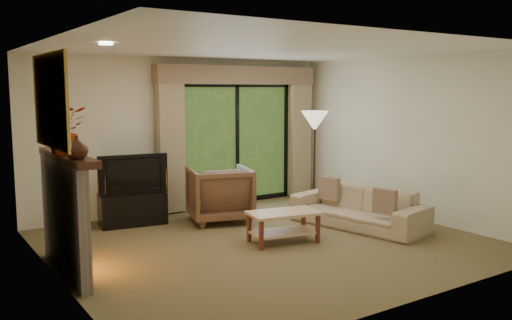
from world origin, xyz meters
TOP-DOWN VIEW (x-y plane):
  - floor at (0.00, 0.00)m, footprint 5.50×5.50m
  - ceiling at (0.00, 0.00)m, footprint 5.50×5.50m
  - wall_back at (0.00, 2.50)m, footprint 5.00×0.00m
  - wall_front at (0.00, -2.50)m, footprint 5.00×0.00m
  - wall_left at (-2.75, 0.00)m, footprint 0.00×5.00m
  - wall_right at (2.75, 0.00)m, footprint 0.00×5.00m
  - fireplace at (-2.63, 0.20)m, footprint 0.24×1.70m
  - mirror at (-2.71, 0.20)m, footprint 0.07×1.45m
  - sliding_door at (1.00, 2.45)m, footprint 2.26×0.10m
  - curtain_left at (-0.35, 2.34)m, footprint 0.45×0.18m
  - curtain_right at (2.35, 2.34)m, footprint 0.45×0.18m
  - cornice at (1.00, 2.36)m, footprint 3.20×0.24m
  - media_console at (-1.19, 1.95)m, footprint 1.05×0.58m
  - tv at (-1.19, 1.95)m, footprint 1.06×0.29m
  - armchair at (0.04, 1.41)m, footprint 1.16×1.18m
  - sofa at (1.61, -0.07)m, footprint 1.22×2.18m
  - pillow_near at (1.54, -0.67)m, footprint 0.17×0.36m
  - pillow_far at (1.54, 0.52)m, footprint 0.17×0.38m
  - coffee_table at (0.17, -0.12)m, footprint 1.03×0.69m
  - floor_lamp at (1.71, 1.10)m, footprint 0.48×0.48m
  - vase at (-2.61, -0.35)m, footprint 0.30×0.30m
  - branches at (-2.61, 0.15)m, footprint 0.53×0.47m

SIDE VIEW (x-z plane):
  - floor at x=0.00m, z-range 0.00..0.00m
  - coffee_table at x=0.17m, z-range 0.00..0.43m
  - media_console at x=-1.19m, z-range 0.00..0.50m
  - sofa at x=1.61m, z-range 0.00..0.60m
  - armchair at x=0.04m, z-range 0.00..0.87m
  - pillow_near at x=1.54m, z-range 0.33..0.68m
  - pillow_far at x=1.54m, z-range 0.32..0.69m
  - fireplace at x=-2.63m, z-range 0.00..1.37m
  - tv at x=-1.19m, z-range 0.50..1.10m
  - floor_lamp at x=1.71m, z-range 0.00..1.71m
  - sliding_door at x=1.00m, z-range 0.02..2.18m
  - curtain_left at x=-0.35m, z-range 0.02..2.38m
  - curtain_right at x=2.35m, z-range 0.02..2.38m
  - wall_back at x=0.00m, z-range -1.20..3.80m
  - wall_front at x=0.00m, z-range -1.20..3.80m
  - wall_left at x=-2.75m, z-range -1.20..3.80m
  - wall_right at x=2.75m, z-range -1.20..3.80m
  - vase at x=-2.61m, z-range 1.37..1.61m
  - branches at x=-2.61m, z-range 1.37..1.89m
  - mirror at x=-2.71m, z-range 1.44..2.46m
  - cornice at x=1.00m, z-range 2.16..2.48m
  - ceiling at x=0.00m, z-range 2.60..2.60m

